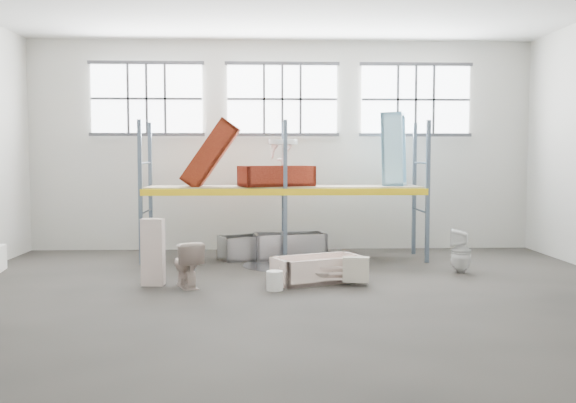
{
  "coord_description": "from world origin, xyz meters",
  "views": [
    {
      "loc": [
        -0.47,
        -10.38,
        2.23
      ],
      "look_at": [
        0.0,
        1.5,
        1.4
      ],
      "focal_mm": 39.88,
      "sensor_mm": 36.0,
      "label": 1
    }
  ],
  "objects_px": {
    "cistern_tall": "(153,252)",
    "steel_tub_right": "(290,246)",
    "toilet_white": "(461,251)",
    "bucket": "(275,281)",
    "toilet_beige": "(187,264)",
    "steel_tub_left": "(252,247)",
    "blue_tub_upright": "(394,150)",
    "rust_tub_flat": "(276,176)",
    "bathtub_beige": "(317,269)"
  },
  "relations": [
    {
      "from": "cistern_tall",
      "to": "steel_tub_right",
      "type": "relative_size",
      "value": 0.75
    },
    {
      "from": "cistern_tall",
      "to": "toilet_white",
      "type": "bearing_deg",
      "value": 14.26
    },
    {
      "from": "steel_tub_right",
      "to": "bucket",
      "type": "xyz_separation_m",
      "value": [
        -0.39,
        -3.31,
        -0.12
      ]
    },
    {
      "from": "cistern_tall",
      "to": "bucket",
      "type": "height_order",
      "value": "cistern_tall"
    },
    {
      "from": "bucket",
      "to": "toilet_white",
      "type": "bearing_deg",
      "value": 22.51
    },
    {
      "from": "toilet_beige",
      "to": "steel_tub_left",
      "type": "relative_size",
      "value": 0.57
    },
    {
      "from": "toilet_beige",
      "to": "toilet_white",
      "type": "height_order",
      "value": "toilet_white"
    },
    {
      "from": "steel_tub_right",
      "to": "toilet_beige",
      "type": "bearing_deg",
      "value": -122.47
    },
    {
      "from": "toilet_white",
      "to": "blue_tub_upright",
      "type": "relative_size",
      "value": 0.52
    },
    {
      "from": "toilet_beige",
      "to": "rust_tub_flat",
      "type": "relative_size",
      "value": 0.51
    },
    {
      "from": "steel_tub_right",
      "to": "toilet_white",
      "type": "bearing_deg",
      "value": -29.39
    },
    {
      "from": "toilet_white",
      "to": "blue_tub_upright",
      "type": "height_order",
      "value": "blue_tub_upright"
    },
    {
      "from": "cistern_tall",
      "to": "bucket",
      "type": "bearing_deg",
      "value": -9.3
    },
    {
      "from": "cistern_tall",
      "to": "steel_tub_right",
      "type": "distance_m",
      "value": 3.76
    },
    {
      "from": "bathtub_beige",
      "to": "rust_tub_flat",
      "type": "relative_size",
      "value": 1.0
    },
    {
      "from": "bathtub_beige",
      "to": "toilet_white",
      "type": "relative_size",
      "value": 1.84
    },
    {
      "from": "bathtub_beige",
      "to": "steel_tub_right",
      "type": "distance_m",
      "value": 2.64
    },
    {
      "from": "toilet_beige",
      "to": "rust_tub_flat",
      "type": "height_order",
      "value": "rust_tub_flat"
    },
    {
      "from": "toilet_beige",
      "to": "blue_tub_upright",
      "type": "bearing_deg",
      "value": -164.03
    },
    {
      "from": "cistern_tall",
      "to": "blue_tub_upright",
      "type": "distance_m",
      "value": 5.98
    },
    {
      "from": "steel_tub_left",
      "to": "steel_tub_right",
      "type": "height_order",
      "value": "steel_tub_right"
    },
    {
      "from": "toilet_beige",
      "to": "rust_tub_flat",
      "type": "distance_m",
      "value": 3.59
    },
    {
      "from": "toilet_beige",
      "to": "steel_tub_left",
      "type": "distance_m",
      "value": 3.22
    },
    {
      "from": "bathtub_beige",
      "to": "toilet_white",
      "type": "height_order",
      "value": "toilet_white"
    },
    {
      "from": "toilet_beige",
      "to": "rust_tub_flat",
      "type": "bearing_deg",
      "value": -140.45
    },
    {
      "from": "bathtub_beige",
      "to": "steel_tub_left",
      "type": "height_order",
      "value": "steel_tub_left"
    },
    {
      "from": "steel_tub_right",
      "to": "rust_tub_flat",
      "type": "distance_m",
      "value": 1.57
    },
    {
      "from": "steel_tub_right",
      "to": "blue_tub_upright",
      "type": "bearing_deg",
      "value": 6.09
    },
    {
      "from": "toilet_beige",
      "to": "blue_tub_upright",
      "type": "xyz_separation_m",
      "value": [
        4.22,
        3.23,
        2.0
      ]
    },
    {
      "from": "steel_tub_left",
      "to": "blue_tub_upright",
      "type": "bearing_deg",
      "value": 3.57
    },
    {
      "from": "steel_tub_right",
      "to": "bucket",
      "type": "relative_size",
      "value": 4.72
    },
    {
      "from": "blue_tub_upright",
      "to": "toilet_beige",
      "type": "bearing_deg",
      "value": -142.61
    },
    {
      "from": "toilet_beige",
      "to": "steel_tub_right",
      "type": "bearing_deg",
      "value": -143.89
    },
    {
      "from": "steel_tub_right",
      "to": "blue_tub_upright",
      "type": "height_order",
      "value": "blue_tub_upright"
    },
    {
      "from": "steel_tub_right",
      "to": "blue_tub_upright",
      "type": "xyz_separation_m",
      "value": [
        2.33,
        0.25,
        2.11
      ]
    },
    {
      "from": "toilet_white",
      "to": "steel_tub_right",
      "type": "bearing_deg",
      "value": -100.04
    },
    {
      "from": "cistern_tall",
      "to": "toilet_white",
      "type": "height_order",
      "value": "cistern_tall"
    },
    {
      "from": "bathtub_beige",
      "to": "bucket",
      "type": "relative_size",
      "value": 4.76
    },
    {
      "from": "steel_tub_left",
      "to": "rust_tub_flat",
      "type": "relative_size",
      "value": 0.9
    },
    {
      "from": "bucket",
      "to": "toilet_beige",
      "type": "bearing_deg",
      "value": 167.43
    },
    {
      "from": "toilet_beige",
      "to": "bucket",
      "type": "distance_m",
      "value": 1.56
    },
    {
      "from": "toilet_white",
      "to": "rust_tub_flat",
      "type": "bearing_deg",
      "value": -96.78
    },
    {
      "from": "steel_tub_left",
      "to": "bucket",
      "type": "xyz_separation_m",
      "value": [
        0.43,
        -3.37,
        -0.09
      ]
    },
    {
      "from": "steel_tub_right",
      "to": "bucket",
      "type": "distance_m",
      "value": 3.34
    },
    {
      "from": "steel_tub_right",
      "to": "rust_tub_flat",
      "type": "relative_size",
      "value": 0.99
    },
    {
      "from": "toilet_beige",
      "to": "steel_tub_right",
      "type": "distance_m",
      "value": 3.53
    },
    {
      "from": "bathtub_beige",
      "to": "steel_tub_right",
      "type": "height_order",
      "value": "steel_tub_right"
    },
    {
      "from": "bathtub_beige",
      "to": "steel_tub_right",
      "type": "xyz_separation_m",
      "value": [
        -0.39,
        2.61,
        0.05
      ]
    },
    {
      "from": "toilet_beige",
      "to": "bucket",
      "type": "bearing_deg",
      "value": 146.01
    },
    {
      "from": "steel_tub_left",
      "to": "steel_tub_right",
      "type": "distance_m",
      "value": 0.82
    }
  ]
}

